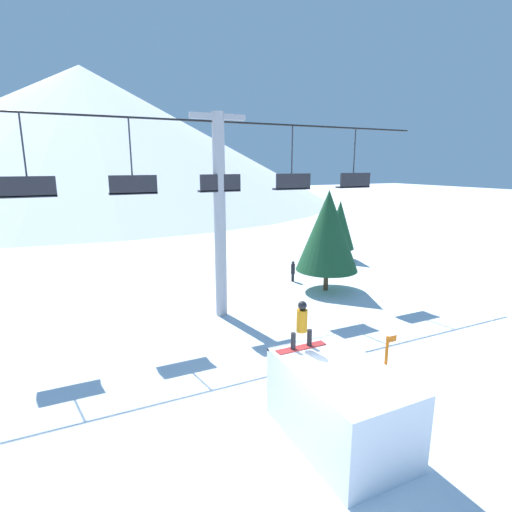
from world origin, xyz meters
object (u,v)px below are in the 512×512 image
Objects in this scene: snowboarder at (302,325)px; distant_skier at (293,270)px; pine_tree_near at (328,231)px; snow_ramp at (340,405)px; trail_marker at (387,357)px.

distant_skier is (6.38, 11.14, -1.92)m from snowboarder.
pine_tree_near is 4.44× the size of distant_skier.
distant_skier is (6.10, 12.53, -0.30)m from snow_ramp.
distant_skier is (-0.77, 2.22, -2.63)m from pine_tree_near.
snowboarder is 1.17× the size of distant_skier.
distant_skier is at bearing 60.22° from snowboarder.
pine_tree_near is at bearing -70.82° from distant_skier.
pine_tree_near reaches higher than snow_ramp.
trail_marker is at bearing 4.87° from snowboarder.
distant_skier is at bearing 109.18° from pine_tree_near.
trail_marker is (3.37, 0.29, -1.78)m from snowboarder.
trail_marker is 11.27m from distant_skier.
trail_marker reaches higher than distant_skier.
snowboarder reaches higher than snow_ramp.
distant_skier is at bearing 74.50° from trail_marker.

